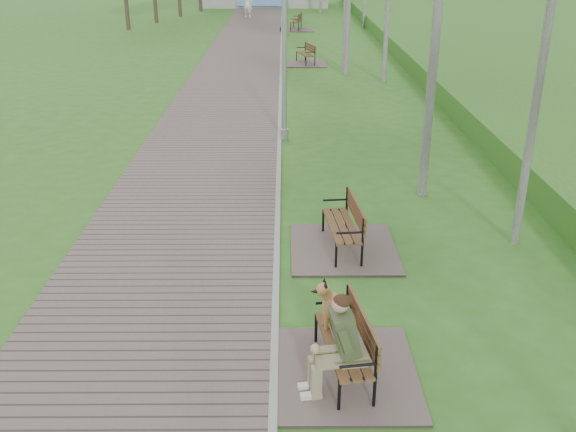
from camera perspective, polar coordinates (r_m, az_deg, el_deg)
walkway at (r=24.95m, az=-4.76°, el=12.10°), size 3.50×67.00×0.04m
kerb at (r=24.88m, az=-0.64°, el=12.16°), size 0.10×67.00×0.05m
bench_main at (r=7.77m, az=4.61°, el=-11.55°), size 1.72×1.91×1.50m
bench_second at (r=10.89m, az=4.79°, el=-2.03°), size 1.79×1.98×1.10m
bench_third at (r=27.95m, az=1.58°, el=13.73°), size 1.67×1.86×1.03m
bench_far at (r=39.08m, az=0.73°, el=16.54°), size 1.95×2.17×1.20m
lamp_post_second at (r=16.45m, az=-0.32°, el=15.08°), size 0.21×0.21×5.33m
pedestrian_near at (r=45.44m, az=-3.62°, el=18.34°), size 0.79×0.66×1.84m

